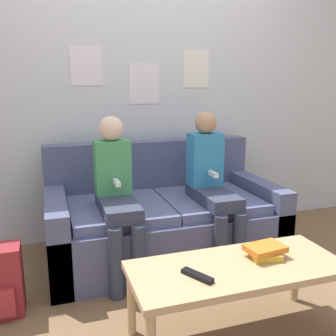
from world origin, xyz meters
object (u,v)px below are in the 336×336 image
at_px(couch, 162,220).
at_px(coffee_table, 237,273).
at_px(person_left, 117,191).
at_px(person_right, 212,182).
at_px(tv_remote, 197,276).

distance_m(couch, coffee_table, 1.07).
distance_m(coffee_table, person_left, 1.00).
bearing_deg(person_left, person_right, 0.06).
relative_size(person_left, person_right, 0.99).
bearing_deg(tv_remote, couch, 52.13).
xyz_separation_m(coffee_table, person_right, (0.25, 0.86, 0.24)).
height_order(coffee_table, person_left, person_left).
xyz_separation_m(couch, person_left, (-0.38, -0.21, 0.32)).
distance_m(person_right, tv_remote, 1.05).
xyz_separation_m(person_left, tv_remote, (0.21, -0.91, -0.18)).
bearing_deg(person_left, couch, 28.34).
bearing_deg(tv_remote, person_left, 73.85).
relative_size(coffee_table, person_right, 1.00).
bearing_deg(person_left, tv_remote, -77.24).
xyz_separation_m(couch, person_right, (0.31, -0.21, 0.33)).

